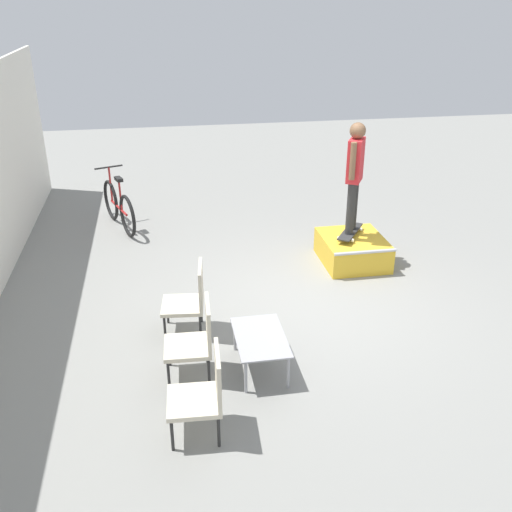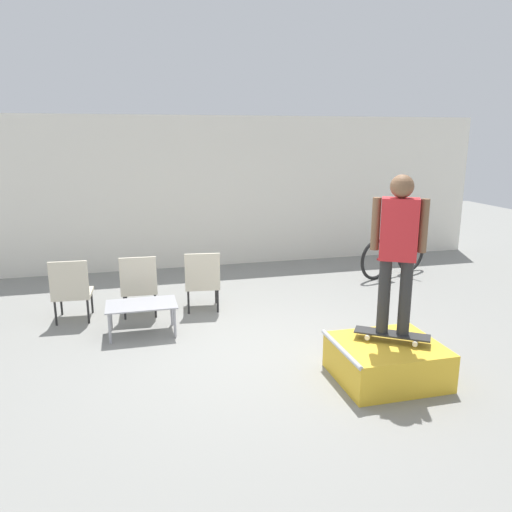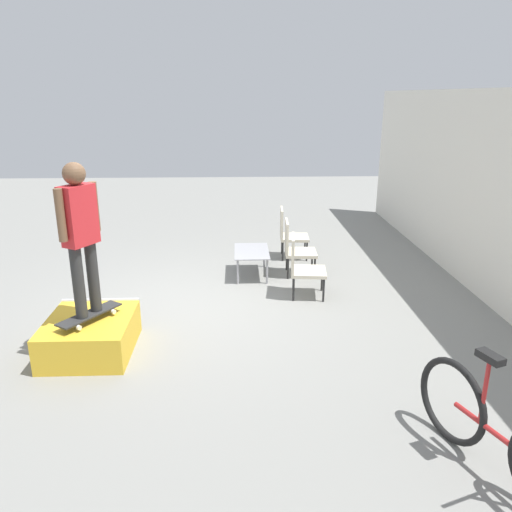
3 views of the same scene
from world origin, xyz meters
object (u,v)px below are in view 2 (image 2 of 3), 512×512
Objects in this scene: person_skater at (398,243)px; bicycle at (394,255)px; patio_chair_right at (202,279)px; patio_chair_left at (71,289)px; skate_ramp_box at (387,361)px; patio_chair_center at (139,284)px; skateboard_on_ramp at (392,334)px; coffee_table at (141,307)px.

person_skater reaches higher than bicycle.
patio_chair_right is 3.96m from bicycle.
patio_chair_left is at bearing 170.48° from bicycle.
patio_chair_left reaches higher than skate_ramp_box.
bicycle is at bearing -164.74° from patio_chair_center.
skate_ramp_box is 4.44m from patio_chair_left.
bicycle reaches higher than skateboard_on_ramp.
patio_chair_left is 0.94m from patio_chair_center.
patio_chair_right is (-1.63, 2.70, 0.28)m from skate_ramp_box.
person_skater reaches higher than skateboard_on_ramp.
patio_chair_right is at bearing 151.89° from person_skater.
patio_chair_left is at bearing 172.72° from person_skater.
bicycle is (4.76, 1.04, -0.09)m from patio_chair_center.
skateboard_on_ramp is 0.84× the size of patio_chair_right.
person_skater reaches higher than patio_chair_left.
skate_ramp_box is at bearing 127.35° from patio_chair_right.
bicycle is (2.12, 3.71, -0.10)m from skateboard_on_ramp.
patio_chair_center reaches higher than coffee_table.
coffee_table is 5.07m from bicycle.
skateboard_on_ramp is 4.27m from bicycle.
patio_chair_center is at bearing 169.01° from skateboard_on_ramp.
person_skater reaches higher than coffee_table.
patio_chair_left is (-3.58, 2.66, -1.04)m from person_skater.
coffee_table is at bearing -179.50° from bicycle.
patio_chair_left is at bearing 142.66° from coffee_table.
skateboard_on_ramp is 0.84× the size of patio_chair_center.
bicycle reaches higher than patio_chair_right.
skateboard_on_ramp is 0.84× the size of patio_chair_left.
skateboard_on_ramp is at bearing 146.55° from patio_chair_left.
patio_chair_left is at bearing 142.40° from skate_ramp_box.
patio_chair_center is (-2.57, 2.70, 0.28)m from skate_ramp_box.
bicycle reaches higher than coffee_table.
patio_chair_left and patio_chair_right have the same top height.
coffee_table is at bearing 172.96° from person_skater.
bicycle is (4.75, 1.77, 0.02)m from coffee_table.
patio_chair_center is (-0.01, 0.72, 0.11)m from coffee_table.
patio_chair_center is (-2.63, 2.66, -1.04)m from person_skater.
person_skater is at bearing -36.44° from coffee_table.
skateboard_on_ramp is 4.46m from patio_chair_left.
patio_chair_right is at bearing -176.75° from patio_chair_left.
person_skater is at bearing 146.55° from patio_chair_left.
skate_ramp_box is 0.30m from skateboard_on_ramp.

